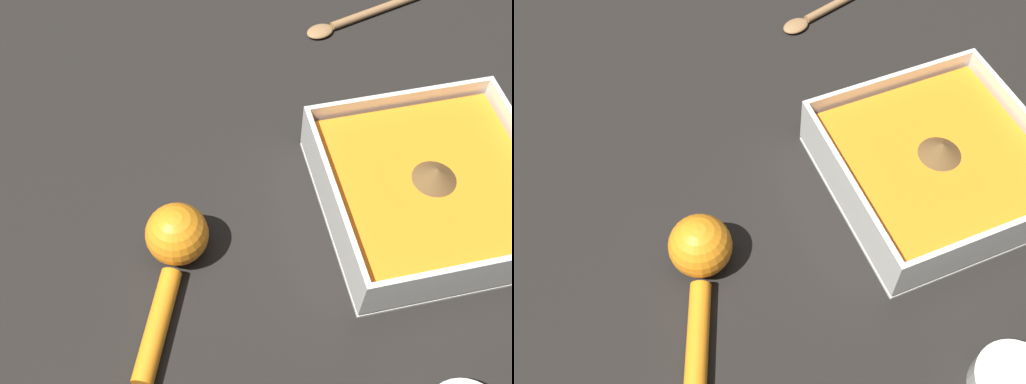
# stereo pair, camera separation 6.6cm
# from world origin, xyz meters

# --- Properties ---
(ground_plane) EXTENTS (4.00, 4.00, 0.00)m
(ground_plane) POSITION_xyz_m (0.00, 0.00, 0.00)
(ground_plane) COLOR black
(square_dish) EXTENTS (0.23, 0.23, 0.07)m
(square_dish) POSITION_xyz_m (0.01, 0.03, 0.03)
(square_dish) COLOR silver
(square_dish) RESTS_ON ground_plane
(lemon_squeezer) EXTENTS (0.18, 0.10, 0.07)m
(lemon_squeezer) POSITION_xyz_m (0.02, -0.26, 0.03)
(lemon_squeezer) COLOR orange
(lemon_squeezer) RESTS_ON ground_plane
(wooden_spoon) EXTENTS (0.08, 0.23, 0.01)m
(wooden_spoon) POSITION_xyz_m (-0.32, 0.07, 0.01)
(wooden_spoon) COLOR olive
(wooden_spoon) RESTS_ON ground_plane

